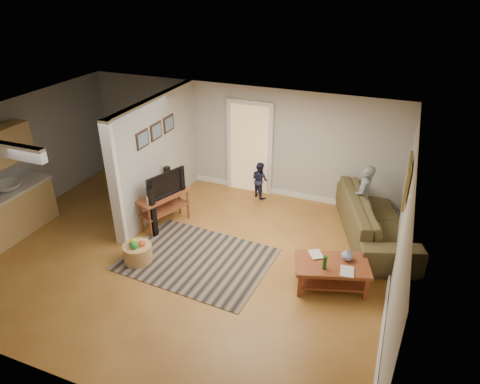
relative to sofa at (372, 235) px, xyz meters
name	(u,v)px	position (x,y,z in m)	size (l,w,h in m)	color
ground	(180,254)	(-3.30, -1.97, 0.00)	(7.50, 7.50, 0.00)	brown
room_shell	(136,166)	(-4.37, -1.54, 1.46)	(7.54, 6.02, 2.52)	#B2B0AA
area_rug	(197,259)	(-2.92, -2.01, 0.01)	(2.61, 1.91, 0.01)	black
sofa	(372,235)	(0.00, 0.00, 0.00)	(2.80, 1.10, 0.82)	#473E23
coffee_table	(333,268)	(-0.49, -1.83, 0.37)	(1.35, 1.02, 0.71)	maroon
tv_console	(164,198)	(-4.04, -1.18, 0.65)	(0.80, 1.21, 0.98)	maroon
speaker_left	(153,212)	(-4.06, -1.60, 0.54)	(0.11, 0.11, 1.07)	black
speaker_right	(169,189)	(-4.30, -0.57, 0.52)	(0.10, 0.10, 1.04)	black
toy_basket	(138,252)	(-3.90, -2.44, 0.19)	(0.52, 0.52, 0.46)	#AA744A
child	(358,227)	(-0.30, 0.21, 0.00)	(0.51, 0.33, 1.39)	gray
toddler	(259,196)	(-2.66, 0.73, 0.00)	(0.42, 0.33, 0.87)	#1D1F3C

